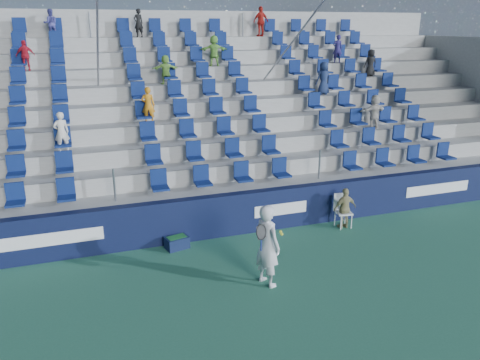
{
  "coord_description": "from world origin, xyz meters",
  "views": [
    {
      "loc": [
        -3.62,
        -8.4,
        5.59
      ],
      "look_at": [
        0.2,
        2.8,
        1.7
      ],
      "focal_mm": 35.0,
      "sensor_mm": 36.0,
      "label": 1
    }
  ],
  "objects": [
    {
      "name": "line_judge",
      "position": [
        3.3,
        2.5,
        0.61
      ],
      "size": [
        0.72,
        0.31,
        1.21
      ],
      "primitive_type": "imported",
      "rotation": [
        0.0,
        0.0,
        3.16
      ],
      "color": "tan",
      "rests_on": "ground"
    },
    {
      "name": "tennis_player",
      "position": [
        -0.0,
        0.32,
        0.97
      ],
      "size": [
        0.74,
        0.82,
        1.93
      ],
      "color": "silver",
      "rests_on": "ground"
    },
    {
      "name": "ground",
      "position": [
        0.0,
        0.0,
        0.0
      ],
      "size": [
        70.0,
        70.0,
        0.0
      ],
      "primitive_type": "plane",
      "color": "#2F6F52",
      "rests_on": "ground"
    },
    {
      "name": "line_judge_chair",
      "position": [
        3.3,
        2.65,
        0.56
      ],
      "size": [
        0.49,
        0.5,
        0.99
      ],
      "color": "white",
      "rests_on": "ground"
    },
    {
      "name": "sponsor_wall",
      "position": [
        0.0,
        3.15,
        0.6
      ],
      "size": [
        24.0,
        0.32,
        1.2
      ],
      "color": "#0F1537",
      "rests_on": "ground"
    },
    {
      "name": "grandstand",
      "position": [
        0.0,
        8.24,
        2.13
      ],
      "size": [
        24.0,
        8.17,
        6.63
      ],
      "color": "#A7A7A2",
      "rests_on": "ground"
    },
    {
      "name": "ball_bin",
      "position": [
        -1.58,
        2.75,
        0.18
      ],
      "size": [
        0.66,
        0.52,
        0.33
      ],
      "color": "#0F1939",
      "rests_on": "ground"
    }
  ]
}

